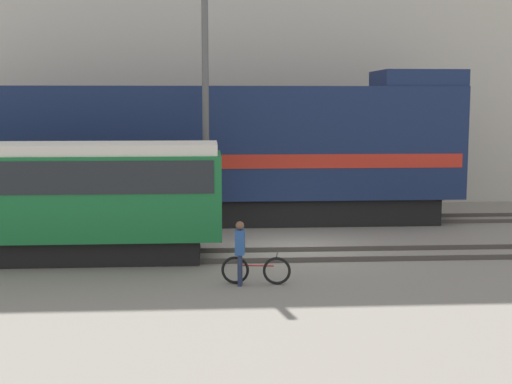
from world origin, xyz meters
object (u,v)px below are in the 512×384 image
bicycle (256,270)px  utility_pole_left (206,115)px  freight_locomotive (186,153)px  streetcar (37,194)px  person (240,247)px

bicycle → utility_pole_left: 7.24m
bicycle → freight_locomotive: bearing=102.5°
streetcar → utility_pole_left: bearing=32.5°
bicycle → utility_pole_left: bearing=101.6°
bicycle → person: 0.74m
bicycle → utility_pole_left: size_ratio=0.21×
utility_pole_left → freight_locomotive: bearing=104.2°
streetcar → utility_pole_left: utility_pole_left is taller
freight_locomotive → streetcar: bearing=-123.4°
freight_locomotive → person: (1.61, -9.21, -1.67)m
bicycle → utility_pole_left: (-1.25, 6.08, 3.72)m
freight_locomotive → person: size_ratio=12.74×
bicycle → utility_pole_left: utility_pole_left is taller
streetcar → utility_pole_left: (4.76, 3.03, 2.16)m
streetcar → bicycle: bearing=-26.9°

